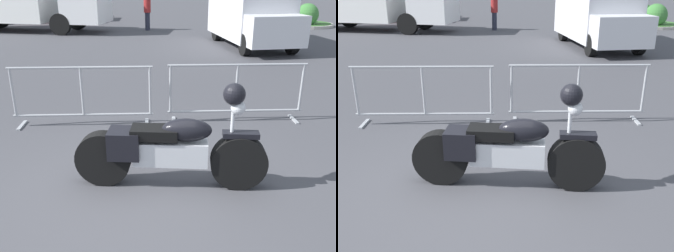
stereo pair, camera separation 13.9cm
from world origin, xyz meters
The scene contains 9 objects.
ground_plane centered at (0.00, 0.00, 0.00)m, with size 120.00×120.00×0.00m, color #424247.
motorcycle centered at (0.43, 0.34, 0.52)m, with size 2.39×0.54×1.35m.
crowd_barrier_near centered at (-0.94, 2.52, 0.56)m, with size 2.46×0.51×1.07m.
crowd_barrier_far centered at (1.79, 2.52, 0.56)m, with size 2.46×0.51×1.07m.
delivery_van centered at (4.28, 10.48, 1.24)m, with size 2.41×5.16×2.31m.
parked_car_tan centered at (-6.40, 20.39, 0.68)m, with size 1.77×4.02×1.34m.
parked_car_red centered at (-3.76, 20.44, 0.75)m, with size 1.94×4.40×1.47m.
pedestrian centered at (0.52, 15.28, 0.92)m, with size 0.36×0.36×1.69m.
planter_island centered at (8.75, 16.41, 0.44)m, with size 3.34×3.34×1.22m.
Camera 2 is at (0.22, -3.82, 2.48)m, focal length 40.00 mm.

